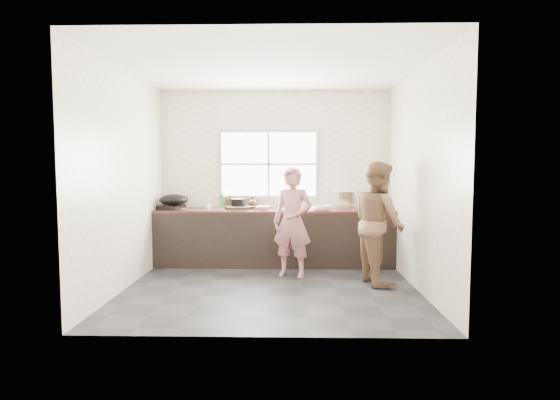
{
  "coord_description": "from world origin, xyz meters",
  "views": [
    {
      "loc": [
        0.23,
        -5.35,
        1.5
      ],
      "look_at": [
        0.1,
        0.65,
        1.05
      ],
      "focal_mm": 28.0,
      "sensor_mm": 36.0,
      "label": 1
    }
  ],
  "objects_px": {
    "bowl_held": "(316,208)",
    "pot_lid_left": "(180,208)",
    "bowl_mince": "(263,208)",
    "pot_lid_right": "(224,208)",
    "dish_rack": "(343,200)",
    "woman": "(293,226)",
    "plate_food": "(234,208)",
    "bottle_green": "(222,199)",
    "person_side": "(379,222)",
    "bowl_crabs": "(322,209)",
    "burner": "(170,207)",
    "bottle_brown_short": "(253,202)",
    "black_pot": "(239,204)",
    "cutting_board": "(239,208)",
    "glass_jar": "(208,206)",
    "wok": "(174,200)",
    "bottle_brown_tall": "(230,201)"
  },
  "relations": [
    {
      "from": "plate_food",
      "to": "bowl_held",
      "type": "bearing_deg",
      "value": -6.66
    },
    {
      "from": "black_pot",
      "to": "bowl_mince",
      "type": "bearing_deg",
      "value": -17.09
    },
    {
      "from": "cutting_board",
      "to": "pot_lid_left",
      "type": "distance_m",
      "value": 0.95
    },
    {
      "from": "cutting_board",
      "to": "pot_lid_left",
      "type": "xyz_separation_m",
      "value": [
        -0.95,
        0.12,
        -0.02
      ]
    },
    {
      "from": "wok",
      "to": "pot_lid_left",
      "type": "bearing_deg",
      "value": 74.05
    },
    {
      "from": "pot_lid_left",
      "to": "bowl_crabs",
      "type": "bearing_deg",
      "value": -9.0
    },
    {
      "from": "bowl_held",
      "to": "plate_food",
      "type": "xyz_separation_m",
      "value": [
        -1.24,
        0.15,
        -0.02
      ]
    },
    {
      "from": "person_side",
      "to": "bottle_brown_tall",
      "type": "bearing_deg",
      "value": 46.06
    },
    {
      "from": "pot_lid_right",
      "to": "plate_food",
      "type": "bearing_deg",
      "value": -42.45
    },
    {
      "from": "bowl_mince",
      "to": "dish_rack",
      "type": "bearing_deg",
      "value": 13.02
    },
    {
      "from": "plate_food",
      "to": "wok",
      "type": "bearing_deg",
      "value": -177.29
    },
    {
      "from": "burner",
      "to": "dish_rack",
      "type": "relative_size",
      "value": 1.1
    },
    {
      "from": "bowl_crabs",
      "to": "burner",
      "type": "distance_m",
      "value": 2.36
    },
    {
      "from": "cutting_board",
      "to": "glass_jar",
      "type": "bearing_deg",
      "value": -178.6
    },
    {
      "from": "bowl_mince",
      "to": "black_pot",
      "type": "height_order",
      "value": "black_pot"
    },
    {
      "from": "woman",
      "to": "cutting_board",
      "type": "bearing_deg",
      "value": 155.97
    },
    {
      "from": "bottle_green",
      "to": "pot_lid_right",
      "type": "xyz_separation_m",
      "value": [
        0.04,
        -0.04,
        -0.13
      ]
    },
    {
      "from": "bottle_green",
      "to": "pot_lid_left",
      "type": "distance_m",
      "value": 0.68
    },
    {
      "from": "dish_rack",
      "to": "pot_lid_left",
      "type": "distance_m",
      "value": 2.57
    },
    {
      "from": "plate_food",
      "to": "dish_rack",
      "type": "xyz_separation_m",
      "value": [
        1.69,
        0.2,
        0.12
      ]
    },
    {
      "from": "dish_rack",
      "to": "person_side",
      "type": "bearing_deg",
      "value": -77.65
    },
    {
      "from": "black_pot",
      "to": "pot_lid_right",
      "type": "distance_m",
      "value": 0.29
    },
    {
      "from": "bottle_green",
      "to": "pot_lid_right",
      "type": "height_order",
      "value": "bottle_green"
    },
    {
      "from": "bowl_mince",
      "to": "pot_lid_right",
      "type": "distance_m",
      "value": 0.67
    },
    {
      "from": "plate_food",
      "to": "bottle_green",
      "type": "bearing_deg",
      "value": 136.74
    },
    {
      "from": "person_side",
      "to": "bottle_green",
      "type": "xyz_separation_m",
      "value": [
        -2.22,
        1.25,
        0.2
      ]
    },
    {
      "from": "cutting_board",
      "to": "bottle_brown_tall",
      "type": "bearing_deg",
      "value": 129.09
    },
    {
      "from": "person_side",
      "to": "glass_jar",
      "type": "bearing_deg",
      "value": 53.46
    },
    {
      "from": "bowl_held",
      "to": "pot_lid_left",
      "type": "distance_m",
      "value": 2.14
    },
    {
      "from": "glass_jar",
      "to": "dish_rack",
      "type": "bearing_deg",
      "value": 6.05
    },
    {
      "from": "bowl_mince",
      "to": "bottle_brown_short",
      "type": "xyz_separation_m",
      "value": [
        -0.17,
        0.29,
        0.06
      ]
    },
    {
      "from": "bowl_crabs",
      "to": "burner",
      "type": "height_order",
      "value": "bowl_crabs"
    },
    {
      "from": "woman",
      "to": "person_side",
      "type": "height_order",
      "value": "person_side"
    },
    {
      "from": "cutting_board",
      "to": "burner",
      "type": "bearing_deg",
      "value": 178.05
    },
    {
      "from": "woman",
      "to": "burner",
      "type": "distance_m",
      "value": 2.06
    },
    {
      "from": "bowl_mince",
      "to": "cutting_board",
      "type": "bearing_deg",
      "value": 168.14
    },
    {
      "from": "wok",
      "to": "cutting_board",
      "type": "bearing_deg",
      "value": 2.14
    },
    {
      "from": "bowl_mince",
      "to": "pot_lid_right",
      "type": "xyz_separation_m",
      "value": [
        -0.62,
        0.25,
        -0.02
      ]
    },
    {
      "from": "plate_food",
      "to": "pot_lid_right",
      "type": "xyz_separation_m",
      "value": [
        -0.18,
        0.17,
        -0.0
      ]
    },
    {
      "from": "bowl_crabs",
      "to": "dish_rack",
      "type": "bearing_deg",
      "value": 51.26
    },
    {
      "from": "dish_rack",
      "to": "woman",
      "type": "bearing_deg",
      "value": -132.08
    },
    {
      "from": "woman",
      "to": "bowl_held",
      "type": "xyz_separation_m",
      "value": [
        0.35,
        0.59,
        0.19
      ]
    },
    {
      "from": "bowl_crabs",
      "to": "burner",
      "type": "xyz_separation_m",
      "value": [
        -2.35,
        0.27,
        -0.0
      ]
    },
    {
      "from": "bowl_held",
      "to": "burner",
      "type": "distance_m",
      "value": 2.26
    },
    {
      "from": "burner",
      "to": "dish_rack",
      "type": "height_order",
      "value": "dish_rack"
    },
    {
      "from": "pot_lid_left",
      "to": "bottle_brown_tall",
      "type": "bearing_deg",
      "value": 5.52
    },
    {
      "from": "cutting_board",
      "to": "black_pot",
      "type": "bearing_deg",
      "value": 101.49
    },
    {
      "from": "wok",
      "to": "pot_lid_right",
      "type": "height_order",
      "value": "wok"
    },
    {
      "from": "burner",
      "to": "wok",
      "type": "bearing_deg",
      "value": -39.33
    },
    {
      "from": "black_pot",
      "to": "plate_food",
      "type": "bearing_deg",
      "value": -152.5
    }
  ]
}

